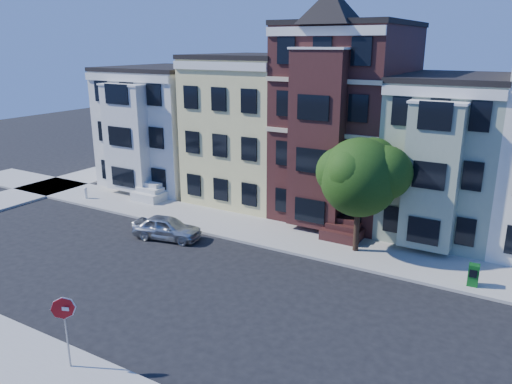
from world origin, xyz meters
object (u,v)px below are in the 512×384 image
Objects in this scene: newspaper_box at (473,275)px; parked_car at (167,228)px; stop_sign at (66,328)px; street_tree at (359,183)px; fire_hydrant at (86,194)px.

parked_car is at bearing -175.39° from newspaper_box.
stop_sign is at bearing -167.62° from parked_car.
street_tree is at bearing 165.02° from newspaper_box.
parked_car is (-10.19, -3.67, -3.29)m from street_tree.
parked_car is at bearing -15.53° from fire_hydrant.
street_tree is 11.32m from parked_car.
stop_sign is at bearing -133.31° from newspaper_box.
stop_sign reaches higher than parked_car.
newspaper_box is at bearing -93.51° from parked_car.
newspaper_box is at bearing -10.92° from street_tree.
newspaper_box reaches higher than fire_hydrant.
newspaper_box is 26.35m from fire_hydrant.
stop_sign is at bearing -42.74° from fire_hydrant.
stop_sign reaches higher than newspaper_box.
fire_hydrant is 20.67m from stop_sign.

